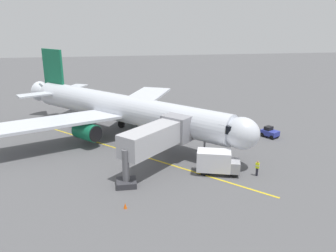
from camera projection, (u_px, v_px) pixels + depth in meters
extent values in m
plane|color=#565659|center=(127.00, 134.00, 50.01)|extent=(220.00, 220.00, 0.00)
cube|color=yellow|center=(126.00, 151.00, 43.66)|extent=(27.91, 28.99, 0.01)
cylinder|color=silver|center=(123.00, 108.00, 48.07)|extent=(26.31, 27.13, 3.80)
ellipsoid|color=silver|center=(242.00, 133.00, 37.64)|extent=(5.37, 5.39, 3.61)
cone|color=silver|center=(45.00, 92.00, 58.67)|extent=(4.54, 4.53, 3.42)
cube|color=black|center=(231.00, 126.00, 38.28)|extent=(3.44, 3.39, 0.90)
cube|color=silver|center=(143.00, 98.00, 56.89)|extent=(11.71, 17.69, 0.36)
cylinder|color=#146B47|center=(144.00, 113.00, 53.70)|extent=(4.01, 4.04, 2.30)
cylinder|color=black|center=(153.00, 115.00, 52.70)|extent=(1.65, 1.60, 2.10)
cube|color=silver|center=(55.00, 122.00, 43.89)|extent=(17.76, 11.18, 0.36)
cylinder|color=#146B47|center=(87.00, 131.00, 44.86)|extent=(4.01, 4.04, 2.30)
cylinder|color=black|center=(96.00, 134.00, 43.85)|extent=(1.65, 1.60, 2.10)
cube|color=#146B47|center=(53.00, 71.00, 55.81)|extent=(3.59, 3.71, 7.20)
cube|color=silver|center=(72.00, 88.00, 59.04)|extent=(5.13, 6.78, 0.24)
cube|color=silver|center=(39.00, 94.00, 54.16)|extent=(6.81, 4.95, 0.24)
cylinder|color=slate|center=(205.00, 144.00, 41.05)|extent=(0.24, 0.24, 2.77)
cylinder|color=black|center=(204.00, 155.00, 41.46)|extent=(0.81, 0.82, 0.70)
cylinder|color=slate|center=(121.00, 116.00, 52.43)|extent=(0.24, 0.24, 2.77)
cylinder|color=black|center=(121.00, 124.00, 52.84)|extent=(1.09, 1.10, 1.10)
cylinder|color=slate|center=(95.00, 124.00, 48.46)|extent=(0.24, 0.24, 2.77)
cylinder|color=black|center=(96.00, 133.00, 48.88)|extent=(1.09, 1.10, 1.10)
cube|color=#B7B7BC|center=(154.00, 138.00, 36.87)|extent=(8.29, 8.11, 2.50)
cube|color=gray|center=(178.00, 127.00, 40.31)|extent=(4.24, 4.25, 3.00)
cylinder|color=slate|center=(126.00, 168.00, 34.03)|extent=(0.70, 0.70, 3.90)
cube|color=#333338|center=(126.00, 183.00, 34.53)|extent=(2.00, 2.00, 0.60)
cylinder|color=#23232D|center=(257.00, 172.00, 36.71)|extent=(0.26, 0.26, 0.88)
cube|color=#D8EA19|center=(257.00, 165.00, 36.49)|extent=(0.45, 0.42, 0.60)
cube|color=silver|center=(257.00, 165.00, 36.49)|extent=(0.47, 0.44, 0.10)
sphere|color=#9E7051|center=(258.00, 162.00, 36.36)|extent=(0.22, 0.22, 0.22)
cylinder|color=#23232D|center=(207.00, 169.00, 37.40)|extent=(0.26, 0.26, 0.88)
cube|color=#D8EA19|center=(207.00, 163.00, 37.18)|extent=(0.44, 0.44, 0.60)
cube|color=silver|center=(207.00, 163.00, 37.18)|extent=(0.46, 0.46, 0.10)
sphere|color=tan|center=(207.00, 159.00, 37.05)|extent=(0.22, 0.22, 0.22)
cube|color=#2D3899|center=(270.00, 133.00, 48.61)|extent=(2.45, 2.74, 0.70)
cube|color=black|center=(269.00, 128.00, 48.65)|extent=(1.40, 1.33, 0.50)
cylinder|color=black|center=(277.00, 135.00, 48.52)|extent=(0.52, 0.64, 0.60)
cylinder|color=black|center=(272.00, 137.00, 47.73)|extent=(0.52, 0.64, 0.60)
cylinder|color=black|center=(268.00, 133.00, 49.70)|extent=(0.52, 0.64, 0.60)
cylinder|color=black|center=(262.00, 135.00, 48.92)|extent=(0.52, 0.64, 0.60)
cube|color=#9E9EA3|center=(232.00, 166.00, 36.78)|extent=(2.19, 2.32, 1.20)
cube|color=black|center=(239.00, 165.00, 36.62)|extent=(0.66, 1.67, 0.70)
cube|color=silver|center=(214.00, 161.00, 36.90)|extent=(4.03, 2.99, 2.20)
cylinder|color=black|center=(234.00, 169.00, 37.54)|extent=(0.88, 0.49, 0.84)
cylinder|color=black|center=(234.00, 174.00, 36.31)|extent=(0.88, 0.49, 0.84)
cylinder|color=black|center=(204.00, 167.00, 37.98)|extent=(0.88, 0.49, 0.84)
cylinder|color=black|center=(204.00, 172.00, 36.75)|extent=(0.88, 0.49, 0.84)
cone|color=#F2590F|center=(125.00, 206.00, 30.39)|extent=(0.32, 0.32, 0.55)
cone|color=#F2590F|center=(248.00, 122.00, 54.74)|extent=(0.32, 0.32, 0.55)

